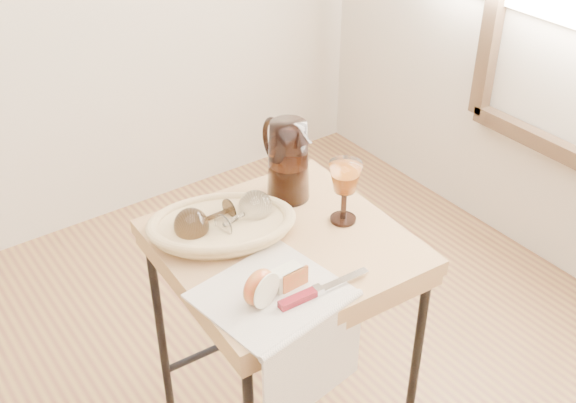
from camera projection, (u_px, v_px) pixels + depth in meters
side_table at (284, 346)px, 1.88m from camera, size 0.57×0.57×0.70m
tea_towel at (271, 294)px, 1.52m from camera, size 0.32×0.30×0.01m
bread_basket at (222, 228)px, 1.69m from camera, size 0.38×0.33×0.05m
goblet_lying_a at (208, 219)px, 1.67m from camera, size 0.14×0.09×0.08m
goblet_lying_b at (242, 215)px, 1.68m from camera, size 0.15×0.11×0.08m
pitcher at (288, 161)px, 1.79m from camera, size 0.16×0.24×0.25m
wine_goblet at (344, 192)px, 1.71m from camera, size 0.09×0.09×0.17m
apple_half at (259, 287)px, 1.47m from camera, size 0.09×0.07×0.08m
apple_wedge at (287, 277)px, 1.53m from camera, size 0.07×0.04×0.05m
table_knife at (321, 289)px, 1.52m from camera, size 0.22×0.03×0.02m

